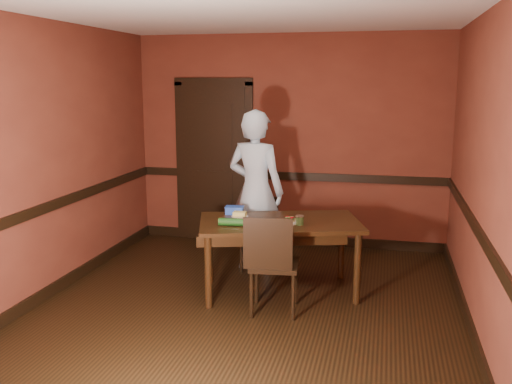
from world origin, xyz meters
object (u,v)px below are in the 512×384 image
at_px(dining_table, 279,257).
at_px(food_tub, 235,210).
at_px(chair_far, 257,234).
at_px(cheese_saucer, 240,215).
at_px(sauce_jar, 300,220).
at_px(sandwich_plate, 289,221).
at_px(person, 256,191).
at_px(chair_near, 274,263).

xyz_separation_m(dining_table, food_tub, (-0.52, 0.19, 0.41)).
relative_size(chair_far, cheese_saucer, 4.63).
bearing_deg(sauce_jar, chair_far, 128.24).
bearing_deg(cheese_saucer, food_tub, 126.81).
height_order(sandwich_plate, sauce_jar, sauce_jar).
bearing_deg(person, sauce_jar, 142.51).
xyz_separation_m(dining_table, chair_far, (-0.39, 0.66, 0.03)).
height_order(dining_table, food_tub, food_tub).
bearing_deg(food_tub, chair_near, -57.29).
xyz_separation_m(chair_far, food_tub, (-0.13, -0.46, 0.38)).
height_order(chair_far, person, person).
xyz_separation_m(dining_table, sandwich_plate, (0.10, -0.04, 0.39)).
bearing_deg(sauce_jar, person, 129.02).
xyz_separation_m(chair_far, sandwich_plate, (0.49, -0.69, 0.35)).
distance_m(chair_far, person, 0.50).
xyz_separation_m(person, sandwich_plate, (0.50, -0.68, -0.15)).
relative_size(dining_table, sauce_jar, 16.80).
bearing_deg(chair_near, cheese_saucer, -56.10).
xyz_separation_m(dining_table, person, (-0.40, 0.64, 0.53)).
distance_m(chair_far, chair_near, 1.23).
distance_m(chair_near, person, 1.30).
xyz_separation_m(person, food_tub, (-0.12, -0.45, -0.12)).
bearing_deg(food_tub, person, 68.22).
height_order(chair_near, sauce_jar, chair_near).
distance_m(dining_table, sandwich_plate, 0.40).
xyz_separation_m(dining_table, chair_near, (0.04, -0.49, 0.10)).
bearing_deg(sauce_jar, dining_table, 152.92).
relative_size(cheese_saucer, food_tub, 0.84).
relative_size(dining_table, cheese_saucer, 9.08).
relative_size(sauce_jar, cheese_saucer, 0.54).
bearing_deg(food_tub, dining_table, -26.96).
distance_m(chair_near, sandwich_plate, 0.54).
bearing_deg(dining_table, food_tub, 142.96).
xyz_separation_m(chair_near, person, (-0.44, 1.14, 0.44)).
relative_size(chair_far, sandwich_plate, 3.48).
bearing_deg(chair_near, food_tub, -56.60).
bearing_deg(chair_near, person, -74.81).
bearing_deg(chair_far, chair_near, -77.02).
xyz_separation_m(person, cheese_saucer, (-0.04, -0.57, -0.14)).
bearing_deg(sandwich_plate, person, 126.24).
bearing_deg(sauce_jar, sandwich_plate, 146.84).
relative_size(chair_far, person, 0.45).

